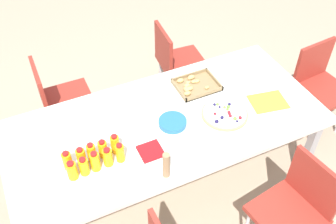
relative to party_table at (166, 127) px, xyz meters
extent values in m
plane|color=tan|center=(0.00, 0.00, -0.67)|extent=(12.00, 12.00, 0.00)
cube|color=silver|center=(0.00, 0.00, 0.04)|extent=(2.20, 1.00, 0.04)
cube|color=#99999E|center=(1.02, -0.42, -0.33)|extent=(0.06, 0.06, 0.69)
cube|color=#99999E|center=(-1.02, 0.42, -0.33)|extent=(0.06, 0.06, 0.69)
cube|color=#99999E|center=(1.02, 0.42, -0.33)|extent=(0.06, 0.06, 0.69)
cube|color=maroon|center=(0.46, -0.84, -0.22)|extent=(0.45, 0.45, 0.04)
cube|color=maroon|center=(0.64, -0.82, -0.03)|extent=(0.09, 0.38, 0.38)
cylinder|color=silver|center=(0.60, -0.66, -0.46)|extent=(0.02, 0.02, 0.41)
cube|color=maroon|center=(-0.52, 0.83, -0.22)|extent=(0.40, 0.40, 0.04)
cube|color=maroon|center=(-0.71, 0.83, -0.03)|extent=(0.03, 0.38, 0.38)
cylinder|color=silver|center=(-0.36, 0.99, -0.46)|extent=(0.02, 0.02, 0.41)
cylinder|color=silver|center=(-0.37, 0.67, -0.46)|extent=(0.02, 0.02, 0.41)
cylinder|color=silver|center=(-0.68, 0.99, -0.46)|extent=(0.02, 0.02, 0.41)
cylinder|color=silver|center=(-0.69, 0.67, -0.46)|extent=(0.02, 0.02, 0.41)
cube|color=maroon|center=(1.49, 0.00, -0.22)|extent=(0.43, 0.43, 0.04)
cube|color=maroon|center=(1.47, 0.18, -0.03)|extent=(0.38, 0.06, 0.38)
cylinder|color=silver|center=(1.34, -0.18, -0.46)|extent=(0.02, 0.02, 0.41)
cylinder|color=silver|center=(1.63, 0.17, -0.46)|extent=(0.02, 0.02, 0.41)
cylinder|color=silver|center=(1.32, 0.14, -0.46)|extent=(0.02, 0.02, 0.41)
cube|color=maroon|center=(0.58, 0.88, -0.22)|extent=(0.43, 0.43, 0.04)
cube|color=maroon|center=(0.39, 0.89, -0.03)|extent=(0.06, 0.38, 0.38)
cylinder|color=silver|center=(0.75, 1.02, -0.46)|extent=(0.02, 0.02, 0.41)
cylinder|color=silver|center=(0.72, 0.70, -0.46)|extent=(0.02, 0.02, 0.41)
cylinder|color=silver|center=(0.43, 1.05, -0.46)|extent=(0.02, 0.02, 0.41)
cylinder|color=silver|center=(0.40, 0.73, -0.46)|extent=(0.02, 0.02, 0.41)
cylinder|color=#FAAD14|center=(-0.70, -0.19, 0.12)|extent=(0.06, 0.06, 0.12)
cylinder|color=red|center=(-0.70, -0.19, 0.19)|extent=(0.04, 0.04, 0.02)
cylinder|color=#FAAF14|center=(-0.63, -0.19, 0.12)|extent=(0.06, 0.06, 0.12)
cylinder|color=red|center=(-0.63, -0.19, 0.18)|extent=(0.04, 0.04, 0.02)
cylinder|color=#F9AD14|center=(-0.56, -0.19, 0.12)|extent=(0.06, 0.06, 0.13)
cylinder|color=red|center=(-0.56, -0.19, 0.20)|extent=(0.04, 0.04, 0.02)
cylinder|color=#FAAD14|center=(-0.48, -0.18, 0.12)|extent=(0.06, 0.06, 0.12)
cylinder|color=red|center=(-0.48, -0.18, 0.19)|extent=(0.04, 0.04, 0.02)
cylinder|color=#F9AC14|center=(-0.40, -0.19, 0.12)|extent=(0.05, 0.05, 0.13)
cylinder|color=red|center=(-0.40, -0.19, 0.19)|extent=(0.04, 0.04, 0.02)
cylinder|color=#F9AE14|center=(-0.71, -0.11, 0.12)|extent=(0.06, 0.06, 0.13)
cylinder|color=red|center=(-0.71, -0.11, 0.19)|extent=(0.04, 0.04, 0.02)
cylinder|color=#FAAC14|center=(-0.62, -0.11, 0.12)|extent=(0.06, 0.06, 0.12)
cylinder|color=red|center=(-0.62, -0.11, 0.18)|extent=(0.04, 0.04, 0.02)
cylinder|color=#F9AD14|center=(-0.56, -0.11, 0.12)|extent=(0.05, 0.05, 0.13)
cylinder|color=red|center=(-0.56, -0.11, 0.20)|extent=(0.04, 0.04, 0.02)
cylinder|color=#FAAC14|center=(-0.48, -0.11, 0.12)|extent=(0.06, 0.06, 0.12)
cylinder|color=red|center=(-0.48, -0.11, 0.18)|extent=(0.04, 0.04, 0.02)
cylinder|color=#FAAE14|center=(-0.40, -0.11, 0.12)|extent=(0.06, 0.06, 0.13)
cylinder|color=red|center=(-0.40, -0.11, 0.20)|extent=(0.04, 0.04, 0.02)
cylinder|color=tan|center=(0.40, -0.12, 0.07)|extent=(0.33, 0.33, 0.02)
cylinder|color=white|center=(0.40, -0.12, 0.08)|extent=(0.30, 0.30, 0.01)
sphere|color=red|center=(0.42, -0.13, 0.09)|extent=(0.02, 0.02, 0.02)
sphere|color=#1E1947|center=(0.37, -0.02, 0.09)|extent=(0.02, 0.02, 0.02)
sphere|color=red|center=(0.42, -0.15, 0.09)|extent=(0.02, 0.02, 0.02)
sphere|color=#66B238|center=(0.39, -0.03, 0.09)|extent=(0.02, 0.02, 0.02)
sphere|color=#1E1947|center=(0.39, -0.06, 0.09)|extent=(0.02, 0.02, 0.02)
sphere|color=#1E1947|center=(0.35, -0.16, 0.09)|extent=(0.03, 0.03, 0.03)
sphere|color=#1E1947|center=(0.43, -0.23, 0.09)|extent=(0.02, 0.02, 0.02)
sphere|color=#1E1947|center=(0.47, -0.07, 0.09)|extent=(0.02, 0.02, 0.02)
sphere|color=red|center=(0.41, -0.17, 0.09)|extent=(0.02, 0.02, 0.02)
sphere|color=red|center=(0.46, -0.21, 0.09)|extent=(0.02, 0.02, 0.02)
sphere|color=red|center=(0.33, -0.11, 0.09)|extent=(0.02, 0.02, 0.02)
sphere|color=#66B238|center=(0.42, -0.08, 0.09)|extent=(0.02, 0.02, 0.02)
sphere|color=#1E1947|center=(0.30, -0.18, 0.09)|extent=(0.03, 0.03, 0.03)
sphere|color=#66B238|center=(0.43, -0.21, 0.09)|extent=(0.03, 0.03, 0.03)
sphere|color=#66B238|center=(0.43, -0.10, 0.09)|extent=(0.02, 0.02, 0.02)
sphere|color=#66B238|center=(0.45, -0.09, 0.09)|extent=(0.02, 0.02, 0.02)
cube|color=olive|center=(0.37, 0.24, 0.06)|extent=(0.32, 0.26, 0.01)
cube|color=olive|center=(0.37, 0.11, 0.07)|extent=(0.32, 0.01, 0.03)
cube|color=olive|center=(0.37, 0.36, 0.07)|extent=(0.32, 0.01, 0.03)
cube|color=olive|center=(0.22, 0.24, 0.07)|extent=(0.01, 0.26, 0.03)
cube|color=olive|center=(0.52, 0.24, 0.07)|extent=(0.01, 0.26, 0.03)
ellipsoid|color=tan|center=(0.27, 0.33, 0.08)|extent=(0.06, 0.04, 0.03)
ellipsoid|color=tan|center=(0.30, 0.21, 0.08)|extent=(0.05, 0.04, 0.03)
ellipsoid|color=tan|center=(0.30, 0.26, 0.08)|extent=(0.05, 0.04, 0.03)
ellipsoid|color=tan|center=(0.32, 0.29, 0.08)|extent=(0.04, 0.03, 0.02)
ellipsoid|color=tan|center=(0.39, 0.27, 0.08)|extent=(0.04, 0.03, 0.02)
ellipsoid|color=tan|center=(0.27, 0.21, 0.08)|extent=(0.04, 0.03, 0.02)
ellipsoid|color=tan|center=(0.37, 0.33, 0.08)|extent=(0.06, 0.04, 0.03)
ellipsoid|color=tan|center=(0.36, 0.28, 0.08)|extent=(0.04, 0.03, 0.02)
ellipsoid|color=tan|center=(0.26, 0.17, 0.08)|extent=(0.06, 0.04, 0.03)
ellipsoid|color=tan|center=(0.42, 0.17, 0.08)|extent=(0.04, 0.03, 0.02)
ellipsoid|color=tan|center=(0.36, 0.33, 0.08)|extent=(0.04, 0.03, 0.03)
ellipsoid|color=tan|center=(0.28, 0.23, 0.08)|extent=(0.05, 0.03, 0.03)
cylinder|color=blue|center=(0.03, -0.04, 0.06)|extent=(0.19, 0.19, 0.00)
cylinder|color=blue|center=(0.03, -0.04, 0.06)|extent=(0.19, 0.19, 0.00)
cylinder|color=blue|center=(0.03, -0.04, 0.07)|extent=(0.19, 0.19, 0.00)
cylinder|color=blue|center=(0.03, -0.04, 0.07)|extent=(0.19, 0.19, 0.00)
cylinder|color=blue|center=(0.03, -0.04, 0.08)|extent=(0.19, 0.19, 0.00)
cylinder|color=blue|center=(0.03, -0.04, 0.08)|extent=(0.19, 0.19, 0.00)
cylinder|color=blue|center=(0.03, -0.04, 0.09)|extent=(0.19, 0.19, 0.00)
cube|color=red|center=(-0.20, -0.21, 0.06)|extent=(0.15, 0.15, 0.01)
cylinder|color=#9E7A56|center=(-0.19, -0.42, 0.15)|extent=(0.04, 0.04, 0.19)
cube|color=yellow|center=(0.76, -0.14, 0.06)|extent=(0.29, 0.25, 0.01)
camera|label=1|loc=(-0.79, -1.72, 2.00)|focal=41.89mm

